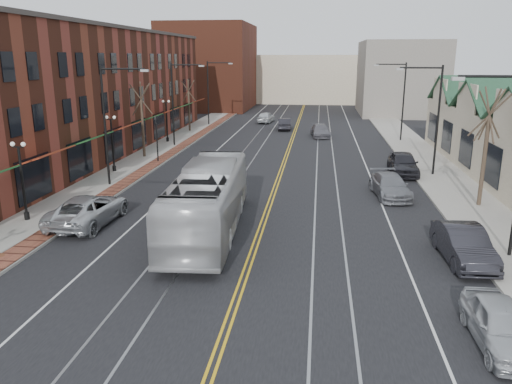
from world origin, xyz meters
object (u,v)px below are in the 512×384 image
(parked_car_a, at_px, (501,325))
(parked_car_c, at_px, (390,186))
(parked_suv, at_px, (89,210))
(parked_car_b, at_px, (464,244))
(parked_car_d, at_px, (403,163))
(transit_bus, at_px, (208,200))

(parked_car_a, height_order, parked_car_c, parked_car_c)
(parked_suv, height_order, parked_car_b, parked_suv)
(parked_car_a, xyz_separation_m, parked_car_b, (0.64, 6.77, 0.08))
(parked_suv, height_order, parked_car_d, parked_car_d)
(transit_bus, relative_size, parked_car_a, 2.93)
(parked_car_a, distance_m, parked_car_c, 17.20)
(parked_car_a, xyz_separation_m, parked_car_c, (-1.16, 17.16, 0.00))
(parked_car_d, bearing_deg, transit_bus, -128.08)
(parked_car_a, bearing_deg, transit_bus, 140.09)
(transit_bus, distance_m, parked_car_b, 12.18)
(parked_car_c, bearing_deg, parked_car_d, 68.01)
(parked_car_c, bearing_deg, parked_car_a, -92.60)
(transit_bus, relative_size, parked_car_d, 2.42)
(parked_car_b, relative_size, parked_car_d, 0.95)
(parked_suv, relative_size, parked_car_a, 1.38)
(parked_car_a, bearing_deg, parked_suv, 150.87)
(parked_suv, bearing_deg, parked_car_b, 173.79)
(parked_car_b, height_order, parked_car_d, parked_car_d)
(parked_car_c, bearing_deg, parked_suv, -162.18)
(transit_bus, height_order, parked_car_d, transit_bus)
(transit_bus, xyz_separation_m, parked_suv, (-6.68, 0.49, -0.91))
(transit_bus, distance_m, parked_car_d, 18.83)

